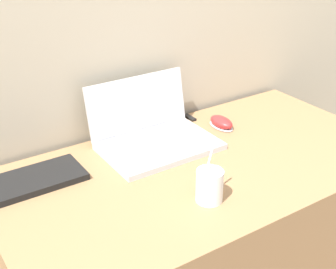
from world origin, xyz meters
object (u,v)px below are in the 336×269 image
object	(u,v)px
laptop	(153,133)
drink_cup	(210,185)
usb_stick	(190,118)
computer_mouse	(221,123)
external_keyboard	(11,187)

from	to	relation	value
laptop	drink_cup	size ratio (longest dim) A/B	2.10
drink_cup	usb_stick	xyz separation A→B (m)	(0.27, 0.47, -0.05)
laptop	usb_stick	distance (m)	0.25
drink_cup	computer_mouse	world-z (taller)	drink_cup
laptop	drink_cup	xyz separation A→B (m)	(-0.05, -0.37, 0.01)
computer_mouse	usb_stick	distance (m)	0.13
laptop	computer_mouse	xyz separation A→B (m)	(0.28, -0.02, -0.03)
laptop	usb_stick	xyz separation A→B (m)	(0.23, 0.10, -0.04)
computer_mouse	usb_stick	bearing A→B (deg)	114.11
drink_cup	computer_mouse	xyz separation A→B (m)	(0.33, 0.35, -0.03)
laptop	computer_mouse	distance (m)	0.29
computer_mouse	external_keyboard	size ratio (longest dim) A/B	0.26
computer_mouse	usb_stick	size ratio (longest dim) A/B	1.87
external_keyboard	drink_cup	bearing A→B (deg)	-38.58
laptop	computer_mouse	bearing A→B (deg)	-4.66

